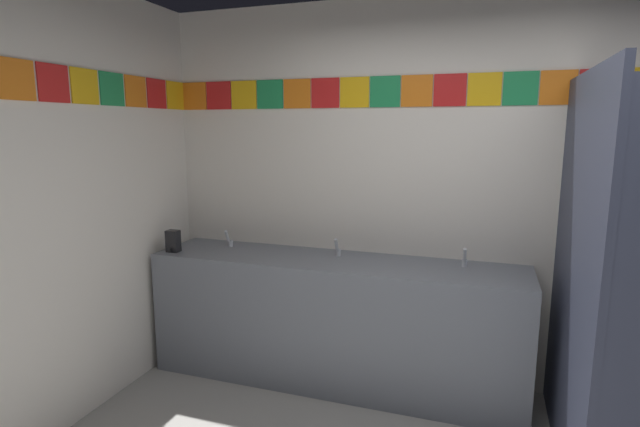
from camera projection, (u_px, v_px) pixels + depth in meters
The scene contains 7 objects.
wall_back at pixel (478, 196), 3.30m from camera, with size 4.53×0.09×2.66m.
vanity_counter at pixel (334, 319), 3.44m from camera, with size 2.58×0.57×0.89m.
faucet_left at pixel (229, 240), 3.72m from camera, with size 0.04×0.10×0.14m.
faucet_center at pixel (338, 249), 3.44m from camera, with size 0.04×0.10×0.14m.
faucet_right at pixel (465, 260), 3.17m from camera, with size 0.04×0.10×0.14m.
soap_dispenser at pixel (173, 241), 3.58m from camera, with size 0.09×0.09×0.16m.
stall_divider at pixel (626, 292), 2.26m from camera, with size 0.92×1.30×2.07m.
Camera 1 is at (0.04, -1.71, 1.79)m, focal length 27.46 mm.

